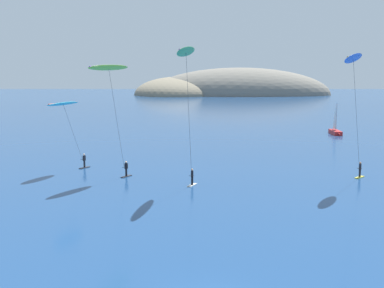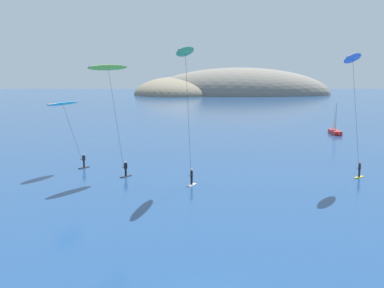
% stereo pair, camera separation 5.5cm
% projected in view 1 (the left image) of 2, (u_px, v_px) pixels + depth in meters
% --- Properties ---
extents(headland_island, '(96.71, 48.23, 26.71)m').
position_uv_depth(headland_island, '(220.00, 95.00, 236.91)').
color(headland_island, '#7A705B').
rests_on(headland_island, ground).
extents(sailboat_near, '(1.58, 5.92, 5.70)m').
position_uv_depth(sailboat_near, '(335.00, 131.00, 87.28)').
color(sailboat_near, '#B22323').
rests_on(sailboat_near, ground).
extents(kitesurfer_cyan, '(3.66, 6.30, 8.07)m').
position_uv_depth(kitesurfer_cyan, '(64.00, 109.00, 52.94)').
color(kitesurfer_cyan, '#2D2D33').
rests_on(kitesurfer_cyan, ground).
extents(kitesurfer_green, '(2.30, 7.19, 13.52)m').
position_uv_depth(kitesurfer_green, '(185.00, 61.00, 43.30)').
color(kitesurfer_green, silver).
rests_on(kitesurfer_green, ground).
extents(kitesurfer_blue, '(5.30, 7.72, 13.03)m').
position_uv_depth(kitesurfer_blue, '(353.00, 69.00, 45.67)').
color(kitesurfer_blue, yellow).
rests_on(kitesurfer_blue, ground).
extents(kitesurfer_lime, '(4.16, 5.73, 12.02)m').
position_uv_depth(kitesurfer_lime, '(109.00, 76.00, 48.52)').
color(kitesurfer_lime, '#2D2D33').
rests_on(kitesurfer_lime, ground).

